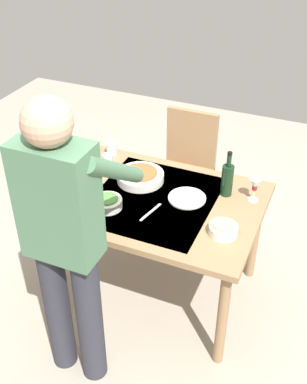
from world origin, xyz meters
TOP-DOWN VIEW (x-y plane):
  - ground_plane at (0.00, 0.00)m, footprint 6.00×6.00m
  - dining_table at (0.00, 0.00)m, footprint 1.30×0.92m
  - chair_near at (0.08, -0.84)m, footprint 0.40×0.40m
  - person_server at (0.15, 0.72)m, footprint 0.42×0.61m
  - wine_bottle at (-0.39, -0.22)m, footprint 0.07×0.07m
  - wine_glass_left at (0.40, 0.30)m, footprint 0.07×0.07m
  - wine_glass_right at (-0.56, -0.22)m, footprint 0.07×0.07m
  - water_cup_near_left at (0.48, -0.38)m, footprint 0.07×0.07m
  - water_cup_near_right at (0.42, -0.21)m, footprint 0.07×0.07m
  - serving_bowl_pasta at (0.16, -0.15)m, footprint 0.30×0.30m
  - side_bowl_salad at (0.22, 0.19)m, footprint 0.18×0.18m
  - side_bowl_bread at (-0.48, 0.16)m, footprint 0.16×0.16m
  - dinner_plate_near at (-0.19, -0.08)m, footprint 0.23×0.23m
  - table_knife at (-0.04, 0.13)m, footprint 0.06×0.20m
  - table_fork at (0.44, 0.04)m, footprint 0.02×0.18m

SIDE VIEW (x-z plane):
  - ground_plane at x=0.00m, z-range 0.00..0.00m
  - chair_near at x=0.08m, z-range 0.07..0.98m
  - dining_table at x=0.00m, z-range 0.29..1.05m
  - table_knife at x=-0.04m, z-range 0.76..0.76m
  - table_fork at x=0.44m, z-range 0.76..0.76m
  - dinner_plate_near at x=-0.19m, z-range 0.76..0.77m
  - serving_bowl_pasta at x=0.16m, z-range 0.76..0.82m
  - side_bowl_bread at x=-0.48m, z-range 0.76..0.82m
  - side_bowl_salad at x=0.22m, z-range 0.76..0.82m
  - water_cup_near_left at x=0.48m, z-range 0.76..0.84m
  - water_cup_near_right at x=0.42m, z-range 0.76..0.86m
  - wine_glass_left at x=0.40m, z-range 0.79..0.94m
  - wine_glass_right at x=-0.56m, z-range 0.79..0.94m
  - wine_bottle at x=-0.39m, z-range 0.72..1.01m
  - person_server at x=0.15m, z-range 0.12..1.81m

